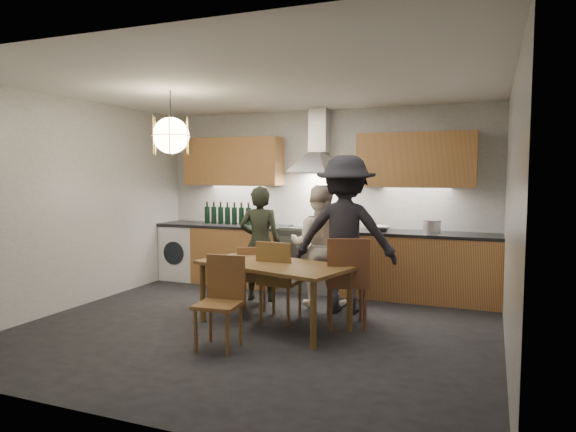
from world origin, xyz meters
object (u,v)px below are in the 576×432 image
at_px(dining_table, 274,271).
at_px(person_left, 260,244).
at_px(chair_front, 222,295).
at_px(person_mid, 319,245).
at_px(chair_back_left, 252,274).
at_px(person_right, 345,234).
at_px(wine_bottles, 227,213).
at_px(stock_pot, 432,227).
at_px(mixing_bowl, 380,228).

xyz_separation_m(dining_table, person_left, (-0.63, 1.00, 0.14)).
height_order(chair_front, person_left, person_left).
xyz_separation_m(person_left, person_mid, (0.79, 0.08, 0.01)).
distance_m(chair_back_left, person_mid, 0.93).
height_order(chair_back_left, chair_front, chair_front).
bearing_deg(dining_table, person_left, 137.39).
bearing_deg(person_right, wine_bottles, -32.70).
distance_m(dining_table, person_right, 1.09).
relative_size(person_left, wine_bottles, 1.90).
distance_m(person_right, stock_pot, 1.33).
height_order(dining_table, person_mid, person_mid).
bearing_deg(person_mid, stock_pot, -157.12).
xyz_separation_m(person_mid, stock_pot, (1.31, 0.77, 0.21)).
distance_m(dining_table, wine_bottles, 2.48).
relative_size(person_mid, person_right, 0.81).
xyz_separation_m(person_right, stock_pot, (0.91, 0.98, 0.03)).
bearing_deg(person_mid, chair_back_left, 32.53).
bearing_deg(chair_front, person_left, 98.22).
bearing_deg(mixing_bowl, dining_table, -113.94).
height_order(person_left, wine_bottles, person_left).
bearing_deg(stock_pot, person_right, -132.84).
height_order(chair_front, person_mid, person_mid).
bearing_deg(wine_bottles, dining_table, -49.72).
height_order(person_left, person_right, person_right).
bearing_deg(person_right, chair_front, 56.94).
bearing_deg(wine_bottles, stock_pot, -0.28).
bearing_deg(chair_front, stock_pot, 52.46).
xyz_separation_m(dining_table, mixing_bowl, (0.79, 1.78, 0.32)).
height_order(chair_front, wine_bottles, wine_bottles).
xyz_separation_m(chair_front, wine_bottles, (-1.36, 2.64, 0.56)).
bearing_deg(person_right, chair_back_left, 10.62).
distance_m(person_right, wine_bottles, 2.36).
distance_m(dining_table, person_left, 1.19).
distance_m(person_left, wine_bottles, 1.32).
bearing_deg(person_left, person_mid, 173.31).
bearing_deg(person_left, chair_front, 90.73).
bearing_deg(person_left, mixing_bowl, -163.43).
bearing_deg(person_left, person_right, 161.53).
height_order(chair_back_left, mixing_bowl, mixing_bowl).
distance_m(chair_back_left, wine_bottles, 1.83).
xyz_separation_m(chair_front, person_mid, (0.37, 1.85, 0.26)).
bearing_deg(dining_table, person_mid, 96.87).
xyz_separation_m(dining_table, stock_pot, (1.47, 1.85, 0.36)).
distance_m(person_left, person_mid, 0.79).
bearing_deg(mixing_bowl, wine_bottles, 178.09).
xyz_separation_m(stock_pot, wine_bottles, (-3.05, 0.01, 0.09)).
bearing_deg(stock_pot, person_left, -157.91).
height_order(person_left, stock_pot, person_left).
bearing_deg(mixing_bowl, person_left, -151.04).
distance_m(chair_back_left, person_left, 0.58).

